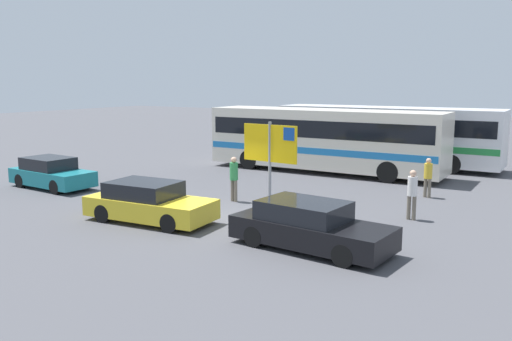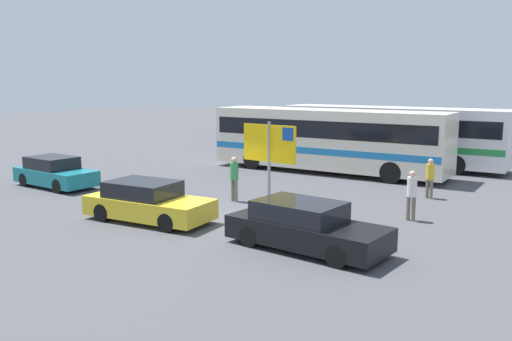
{
  "view_description": "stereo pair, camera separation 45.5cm",
  "coord_description": "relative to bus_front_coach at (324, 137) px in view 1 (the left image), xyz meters",
  "views": [
    {
      "loc": [
        10.66,
        -14.3,
        4.61
      ],
      "look_at": [
        0.43,
        2.54,
        1.3
      ],
      "focal_mm": 37.71,
      "sensor_mm": 36.0,
      "label": 1
    },
    {
      "loc": [
        11.05,
        -14.06,
        4.61
      ],
      "look_at": [
        0.43,
        2.54,
        1.3
      ],
      "focal_mm": 37.71,
      "sensor_mm": 36.0,
      "label": 2
    }
  ],
  "objects": [
    {
      "name": "ground",
      "position": [
        0.42,
        -10.55,
        -1.78
      ],
      "size": [
        120.0,
        120.0,
        0.0
      ],
      "primitive_type": "plane",
      "color": "#4C4C51"
    },
    {
      "name": "bus_front_coach",
      "position": [
        0.0,
        0.0,
        0.0
      ],
      "size": [
        12.02,
        2.67,
        3.17
      ],
      "color": "silver",
      "rests_on": "ground"
    },
    {
      "name": "bus_rear_coach",
      "position": [
        1.95,
        3.91,
        0.0
      ],
      "size": [
        12.02,
        2.67,
        3.17
      ],
      "color": "white",
      "rests_on": "ground"
    },
    {
      "name": "ferry_sign",
      "position": [
        1.9,
        -8.74,
        0.54
      ],
      "size": [
        2.2,
        0.24,
        3.2
      ],
      "rotation": [
        0.0,
        0.0,
        -0.08
      ],
      "color": "gray",
      "rests_on": "ground"
    },
    {
      "name": "car_teal",
      "position": [
        -8.4,
        -9.88,
        -1.15
      ],
      "size": [
        4.07,
        1.89,
        1.32
      ],
      "rotation": [
        0.0,
        0.0,
        -0.06
      ],
      "color": "#19757F",
      "rests_on": "ground"
    },
    {
      "name": "car_black",
      "position": [
        4.89,
        -11.82,
        -1.15
      ],
      "size": [
        4.64,
        2.18,
        1.32
      ],
      "rotation": [
        0.0,
        0.0,
        -0.09
      ],
      "color": "black",
      "rests_on": "ground"
    },
    {
      "name": "car_yellow",
      "position": [
        -0.91,
        -11.93,
        -1.15
      ],
      "size": [
        4.41,
        2.08,
        1.32
      ],
      "rotation": [
        0.0,
        0.0,
        0.07
      ],
      "color": "yellow",
      "rests_on": "ground"
    },
    {
      "name": "pedestrian_near_sign",
      "position": [
        6.03,
        -3.41,
        -0.86
      ],
      "size": [
        0.32,
        0.32,
        1.59
      ],
      "rotation": [
        0.0,
        0.0,
        4.41
      ],
      "color": "#706656",
      "rests_on": "ground"
    },
    {
      "name": "pedestrian_crossing_lot",
      "position": [
        6.44,
        -7.21,
        -0.79
      ],
      "size": [
        0.32,
        0.32,
        1.69
      ],
      "rotation": [
        0.0,
        0.0,
        4.66
      ],
      "color": "#706656",
      "rests_on": "ground"
    },
    {
      "name": "pedestrian_by_bus",
      "position": [
        -0.16,
        -7.99,
        -0.76
      ],
      "size": [
        0.32,
        0.32,
        1.74
      ],
      "rotation": [
        0.0,
        0.0,
        1.38
      ],
      "color": "#706656",
      "rests_on": "ground"
    }
  ]
}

